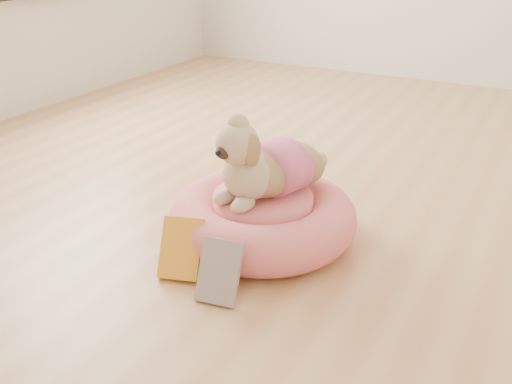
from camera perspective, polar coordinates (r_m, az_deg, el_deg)
The scene contains 5 objects.
floor at distance 2.30m, azimuth 6.32°, elevation -0.85°, with size 4.50×4.50×0.00m, color tan.
pet_bed at distance 1.98m, azimuth 0.68°, elevation -2.53°, with size 0.65×0.65×0.17m.
dog at distance 1.88m, azimuth 0.95°, elevation 4.15°, with size 0.30×0.43×0.32m, color olive, non-canonical shape.
book_yellow at distance 1.79m, azimuth -7.50°, elevation -5.63°, with size 0.13×0.02×0.19m, color yellow.
book_white at distance 1.67m, azimuth -3.69°, elevation -7.96°, with size 0.12×0.02×0.19m, color white.
Camera 1 is at (0.75, -1.94, 0.99)m, focal length 40.00 mm.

